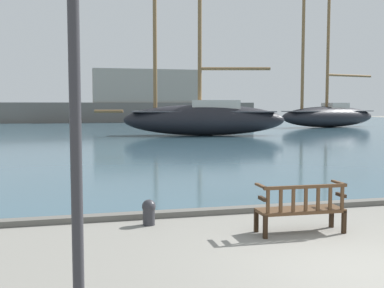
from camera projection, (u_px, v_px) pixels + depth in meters
ground_plane at (364, 269)px, 6.89m from camera, size 160.00×160.00×0.00m
harbor_water at (110, 127)px, 49.38m from camera, size 100.00×80.00×0.08m
quay_edge_kerb at (261, 209)px, 10.61m from camera, size 40.00×0.30×0.12m
park_bench at (301, 208)px, 8.76m from camera, size 1.61×0.55×0.92m
sailboat_nearest_port at (329, 114)px, 48.18m from camera, size 11.84×5.45×16.87m
sailboat_outer_port at (204, 116)px, 35.27m from camera, size 13.89×5.73×16.97m
mooring_bollard at (149, 211)px, 9.38m from camera, size 0.27×0.27×0.50m
lamp_post at (75, 84)px, 4.85m from camera, size 0.28×0.28×4.22m
far_breakwater at (116, 104)px, 61.83m from camera, size 40.55×2.40×6.91m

